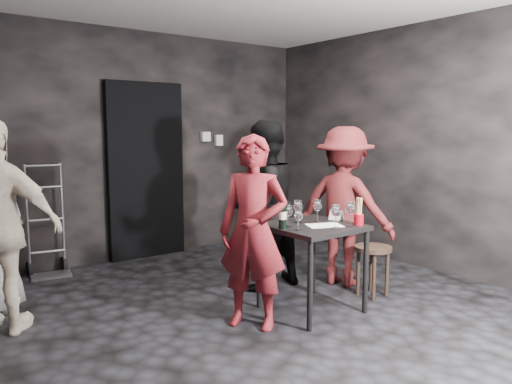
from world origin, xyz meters
TOP-DOWN VIEW (x-y plane):
  - floor at (0.00, 0.00)m, footprint 4.50×5.00m
  - wall_back at (0.00, 2.50)m, footprint 4.50×0.04m
  - wall_right at (2.25, 0.00)m, footprint 0.04×5.00m
  - doorway at (0.00, 2.44)m, footprint 0.95×0.10m
  - wallbox_upper at (0.85, 2.45)m, footprint 0.12×0.06m
  - wallbox_lower at (1.05, 2.45)m, footprint 0.10×0.06m
  - hand_truck at (-1.19, 2.33)m, footprint 0.40×0.34m
  - tasting_table at (0.33, -0.11)m, footprint 0.72×0.72m
  - stool at (1.05, -0.18)m, footprint 0.35×0.35m
  - server_red at (-0.27, -0.08)m, footprint 0.62×0.67m
  - woman_black at (0.39, 0.63)m, footprint 0.91×0.57m
  - man_maroon at (1.11, 0.24)m, footprint 0.81×1.17m
  - tasting_mat at (0.38, -0.21)m, footprint 0.34×0.29m
  - wine_glass_a at (0.08, -0.22)m, footprint 0.08×0.08m
  - wine_glass_b at (0.10, -0.07)m, footprint 0.09×0.09m
  - wine_glass_c at (0.28, 0.01)m, footprint 0.09×0.09m
  - wine_glass_d at (0.38, -0.34)m, footprint 0.09×0.09m
  - wine_glass_e at (0.54, -0.34)m, footprint 0.09×0.09m
  - wine_glass_f at (0.46, -0.04)m, footprint 0.09×0.09m
  - wine_bottle at (0.02, -0.09)m, footprint 0.07×0.07m
  - breadstick_cup at (0.64, -0.36)m, footprint 0.08×0.08m
  - reserved_card at (0.62, -0.10)m, footprint 0.09×0.13m

SIDE VIEW (x-z plane):
  - floor at x=0.00m, z-range -0.01..0.01m
  - hand_truck at x=-1.19m, z-range -0.38..0.81m
  - stool at x=1.05m, z-range 0.14..0.61m
  - tasting_table at x=0.33m, z-range 0.28..1.03m
  - tasting_mat at x=0.38m, z-range 0.75..0.75m
  - server_red at x=-0.27m, z-range 0.00..1.53m
  - reserved_card at x=0.62m, z-range 0.75..0.84m
  - man_maroon at x=1.11m, z-range 0.00..1.65m
  - wine_glass_a at x=0.08m, z-range 0.75..0.93m
  - wine_glass_b at x=0.10m, z-range 0.75..0.95m
  - wine_glass_d at x=0.38m, z-range 0.75..0.96m
  - wine_glass_f at x=0.46m, z-range 0.75..0.96m
  - wine_bottle at x=0.02m, z-range 0.72..1.00m
  - wine_glass_c at x=0.28m, z-range 0.75..0.97m
  - wine_glass_e at x=0.54m, z-range 0.75..0.97m
  - breadstick_cup at x=0.64m, z-range 0.74..0.99m
  - woman_black at x=0.39m, z-range 0.00..1.79m
  - doorway at x=0.00m, z-range 0.00..2.10m
  - wall_back at x=0.00m, z-range 0.00..2.70m
  - wall_right at x=2.25m, z-range 0.00..2.70m
  - wallbox_lower at x=1.05m, z-range 1.33..1.47m
  - wallbox_upper at x=0.85m, z-range 1.39..1.51m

